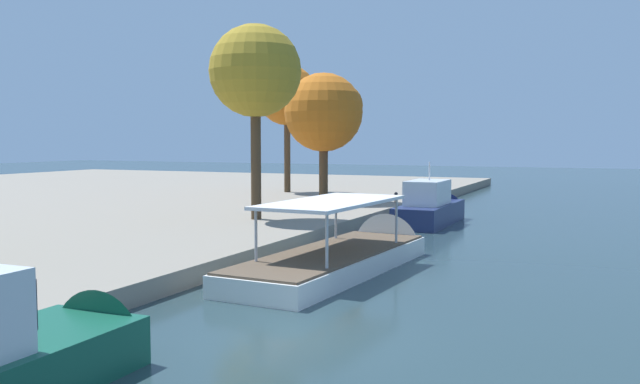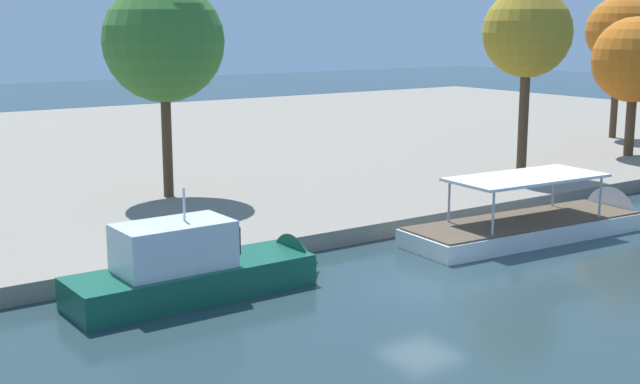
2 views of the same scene
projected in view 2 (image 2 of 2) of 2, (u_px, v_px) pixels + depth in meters
The scene contains 9 objects.
ground_plane at pixel (422, 287), 29.20m from camera, with size 220.00×220.00×0.00m, color #23383D.
dock_promenade at pixel (84, 155), 56.03m from camera, with size 120.00×55.00×0.70m, color gray.
motor_yacht_1 at pixel (206, 273), 28.40m from camera, with size 9.29×2.70×4.62m.
tour_boat_2 at pixel (546, 227), 36.47m from camera, with size 12.36×4.01×3.98m.
mooring_bollard_1 at pixel (221, 235), 31.80m from camera, with size 0.23×0.23×0.76m.
tree_0 at pixel (639, 60), 52.32m from camera, with size 5.26×5.26×8.61m.
tree_1 at pixel (528, 34), 45.46m from camera, with size 4.79×4.79×10.10m.
tree_3 at pixel (619, 30), 60.53m from camera, with size 4.76×4.82×10.04m.
tree_5 at pixel (163, 38), 39.53m from camera, with size 5.69×5.69×10.22m.
Camera 2 is at (-18.86, -20.98, 8.94)m, focal length 47.70 mm.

